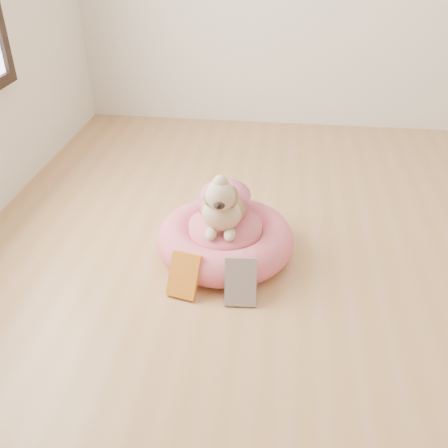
# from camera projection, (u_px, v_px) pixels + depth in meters

# --- Properties ---
(floor) EXTENTS (4.50, 4.50, 0.00)m
(floor) POSITION_uv_depth(u_px,v_px,m) (370.00, 319.00, 2.11)
(floor) COLOR #B5834B
(floor) RESTS_ON ground
(pet_bed) EXTENTS (0.68, 0.68, 0.17)m
(pet_bed) POSITION_uv_depth(u_px,v_px,m) (225.00, 239.00, 2.47)
(pet_bed) COLOR #DE5772
(pet_bed) RESTS_ON floor
(dog) EXTENTS (0.31, 0.44, 0.32)m
(dog) POSITION_uv_depth(u_px,v_px,m) (223.00, 193.00, 2.36)
(dog) COLOR brown
(dog) RESTS_ON pet_bed
(book_yellow) EXTENTS (0.16, 0.15, 0.19)m
(book_yellow) POSITION_uv_depth(u_px,v_px,m) (184.00, 275.00, 2.21)
(book_yellow) COLOR gold
(book_yellow) RESTS_ON floor
(book_white) EXTENTS (0.15, 0.12, 0.20)m
(book_white) POSITION_uv_depth(u_px,v_px,m) (241.00, 282.00, 2.16)
(book_white) COLOR white
(book_white) RESTS_ON floor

